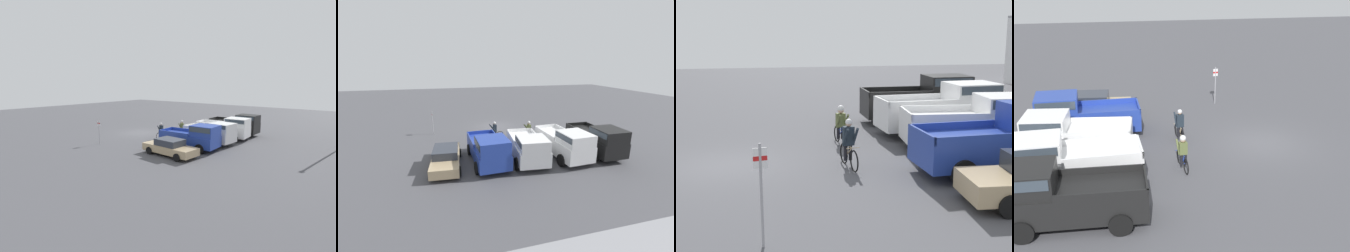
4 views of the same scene
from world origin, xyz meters
The scene contains 9 objects.
ground_plane centered at (0.00, 0.00, 0.00)m, with size 80.00×80.00×0.00m, color #4C4C51.
pickup_truck_0 centered at (-5.94, 9.33, 1.19)m, with size 2.24×5.29×2.32m.
pickup_truck_1 centered at (-3.17, 9.35, 1.17)m, with size 2.47×5.44×2.26m.
pickup_truck_2 centered at (-0.31, 9.36, 1.11)m, with size 2.60×5.04×2.12m.
pickup_truck_3 centered at (2.44, 9.13, 1.15)m, with size 2.47×5.31×2.23m.
sedan_0 centered at (5.26, 8.69, 0.68)m, with size 2.17×4.78×1.36m.
cyclist_0 centered at (0.97, 4.08, 0.82)m, with size 1.79×0.51×1.69m.
cyclist_1 centered at (-2.20, 4.40, 0.85)m, with size 1.76×0.51×1.63m.
fire_lane_sign centered at (6.44, 1.08, 1.40)m, with size 0.07×0.30×2.32m.
Camera 1 is at (21.11, 21.42, 5.86)m, focal length 28.00 mm.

